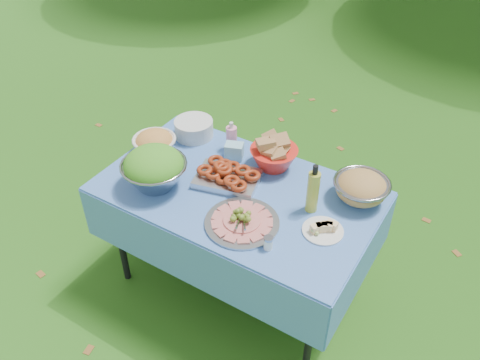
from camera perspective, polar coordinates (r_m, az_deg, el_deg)
name	(u,v)px	position (r m, az deg, el deg)	size (l,w,h in m)	color
ground	(238,283)	(3.24, -0.26, -11.54)	(80.00, 80.00, 0.00)	#19390A
picnic_table	(238,241)	(2.95, -0.28, -6.82)	(1.46, 0.86, 0.76)	#84D1FF
salad_bowl	(154,168)	(2.70, -9.64, 1.31)	(0.35, 0.35, 0.23)	#94969C
pasta_bowl_white	(154,142)	(2.97, -9.59, 4.20)	(0.24, 0.24, 0.14)	silver
plate_stack	(194,128)	(3.09, -5.21, 5.80)	(0.23, 0.23, 0.11)	silver
wipes_box	(234,151)	(2.90, -0.65, 3.27)	(0.10, 0.07, 0.09)	#8BCEE4
sanitizer_bottle	(231,136)	(2.95, -0.96, 4.98)	(0.06, 0.06, 0.18)	pink
bread_bowl	(274,153)	(2.81, 3.83, 3.01)	(0.27, 0.27, 0.18)	red
pasta_bowl_steel	(361,187)	(2.67, 13.47, -0.81)	(0.29, 0.29, 0.15)	#94969C
fried_tray	(228,176)	(2.73, -1.41, 0.46)	(0.34, 0.24, 0.08)	#BCBDC1
charcuterie_platter	(242,217)	(2.48, 0.23, -4.20)	(0.37, 0.37, 0.08)	#A1A5A8
oil_bottle	(313,188)	(2.52, 8.22, -0.93)	(0.06, 0.06, 0.28)	#AAB234
cheese_plate	(323,227)	(2.48, 9.33, -5.26)	(0.20, 0.20, 0.06)	silver
shaker	(268,243)	(2.37, 3.19, -7.06)	(0.04, 0.04, 0.07)	white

